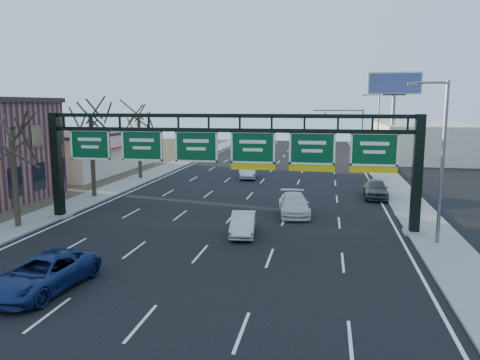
% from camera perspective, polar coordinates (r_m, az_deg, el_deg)
% --- Properties ---
extents(ground, '(160.00, 160.00, 0.00)m').
position_cam_1_polar(ground, '(23.12, -6.20, -10.45)').
color(ground, black).
rests_on(ground, ground).
extents(sidewalk_left, '(3.00, 120.00, 0.12)m').
position_cam_1_polar(sidewalk_left, '(45.75, -14.41, -0.76)').
color(sidewalk_left, gray).
rests_on(sidewalk_left, ground).
extents(sidewalk_right, '(3.00, 120.00, 0.12)m').
position_cam_1_polar(sidewalk_right, '(42.04, 19.15, -1.85)').
color(sidewalk_right, gray).
rests_on(sidewalk_right, ground).
extents(dirt_strip_left, '(21.00, 120.00, 0.06)m').
position_cam_1_polar(dirt_strip_left, '(52.06, -26.69, -0.31)').
color(dirt_strip_left, '#473D2B').
rests_on(dirt_strip_left, ground).
extents(lane_markings, '(21.60, 120.00, 0.01)m').
position_cam_1_polar(lane_markings, '(42.04, 1.64, -1.41)').
color(lane_markings, white).
rests_on(lane_markings, ground).
extents(sign_gantry, '(24.60, 1.20, 7.20)m').
position_cam_1_polar(sign_gantry, '(29.65, -1.62, 3.16)').
color(sign_gantry, black).
rests_on(sign_gantry, ground).
extents(cream_strip, '(10.90, 18.40, 4.70)m').
position_cam_1_polar(cream_strip, '(57.33, -18.62, 3.34)').
color(cream_strip, beige).
rests_on(cream_strip, ground).
extents(building_right_distant, '(12.00, 20.00, 5.00)m').
position_cam_1_polar(building_right_distant, '(72.32, 21.43, 4.42)').
color(building_right_distant, beige).
rests_on(building_right_distant, ground).
extents(tree_gantry, '(3.60, 3.60, 8.48)m').
position_cam_1_polar(tree_gantry, '(32.17, -26.27, 7.13)').
color(tree_gantry, '#30251A').
rests_on(tree_gantry, sidewalk_left).
extents(tree_mid, '(3.60, 3.60, 9.24)m').
position_cam_1_polar(tree_mid, '(40.63, -17.84, 8.92)').
color(tree_mid, '#30251A').
rests_on(tree_mid, sidewalk_left).
extents(tree_far, '(3.60, 3.60, 8.86)m').
position_cam_1_polar(tree_far, '(49.67, -12.31, 8.70)').
color(tree_far, '#30251A').
rests_on(tree_far, sidewalk_left).
extents(streetlight_near, '(2.15, 0.22, 9.00)m').
position_cam_1_polar(streetlight_near, '(27.64, 23.26, 2.91)').
color(streetlight_near, slate).
rests_on(streetlight_near, sidewalk_right).
extents(streetlight_far, '(2.15, 0.22, 9.00)m').
position_cam_1_polar(streetlight_far, '(61.19, 16.34, 6.34)').
color(streetlight_far, slate).
rests_on(streetlight_far, sidewalk_right).
extents(billboard_right, '(7.00, 0.50, 12.00)m').
position_cam_1_polar(billboard_right, '(66.38, 18.28, 9.89)').
color(billboard_right, slate).
rests_on(billboard_right, ground).
extents(traffic_signal_mast, '(10.16, 0.54, 7.00)m').
position_cam_1_polar(traffic_signal_mast, '(75.86, 10.10, 7.37)').
color(traffic_signal_mast, black).
rests_on(traffic_signal_mast, ground).
extents(car_blue_suv, '(3.05, 5.59, 1.48)m').
position_cam_1_polar(car_blue_suv, '(21.64, -22.82, -10.45)').
color(car_blue_suv, navy).
rests_on(car_blue_suv, ground).
extents(car_silver_sedan, '(1.85, 4.16, 1.33)m').
position_cam_1_polar(car_silver_sedan, '(28.17, 0.39, -5.37)').
color(car_silver_sedan, '#AEAEB2').
rests_on(car_silver_sedan, ground).
extents(car_white_wagon, '(2.69, 5.25, 1.46)m').
position_cam_1_polar(car_white_wagon, '(33.45, 6.62, -2.97)').
color(car_white_wagon, silver).
rests_on(car_white_wagon, ground).
extents(car_grey_far, '(2.01, 4.73, 1.60)m').
position_cam_1_polar(car_grey_far, '(40.63, 16.21, -1.02)').
color(car_grey_far, '#3A3D3F').
rests_on(car_grey_far, ground).
extents(car_silver_distant, '(2.08, 4.77, 1.53)m').
position_cam_1_polar(car_silver_distant, '(49.67, 1.04, 1.12)').
color(car_silver_distant, silver).
rests_on(car_silver_distant, ground).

